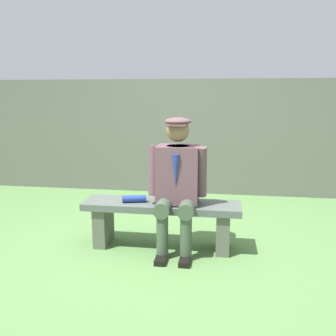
# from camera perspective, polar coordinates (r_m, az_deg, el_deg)

# --- Properties ---
(ground_plane) EXTENTS (30.00, 30.00, 0.00)m
(ground_plane) POSITION_cam_1_polar(r_m,az_deg,el_deg) (3.81, -0.98, -12.15)
(ground_plane) COLOR #557F44
(bench) EXTENTS (1.56, 0.38, 0.47)m
(bench) POSITION_cam_1_polar(r_m,az_deg,el_deg) (3.69, -0.99, -7.45)
(bench) COLOR #505952
(bench) RESTS_ON ground
(seated_man) EXTENTS (0.57, 0.59, 1.31)m
(seated_man) POSITION_cam_1_polar(r_m,az_deg,el_deg) (3.50, 1.42, -1.73)
(seated_man) COLOR brown
(seated_man) RESTS_ON ground
(rolled_magazine) EXTENTS (0.25, 0.12, 0.07)m
(rolled_magazine) POSITION_cam_1_polar(r_m,az_deg,el_deg) (3.65, -5.28, -4.80)
(rolled_magazine) COLOR navy
(rolled_magazine) RESTS_ON bench
(stadium_wall) EXTENTS (12.00, 0.24, 1.75)m
(stadium_wall) POSITION_cam_1_polar(r_m,az_deg,el_deg) (5.74, 2.71, 4.91)
(stadium_wall) COLOR #5B5F53
(stadium_wall) RESTS_ON ground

